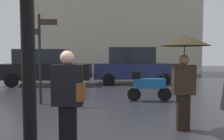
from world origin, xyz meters
TOP-DOWN VIEW (x-y plane):
  - pedestrian_with_umbrella at (1.50, 2.26)m, footprint 1.01×1.01m
  - pedestrian_with_bag at (-0.66, 1.12)m, footprint 0.50×0.24m
  - parked_scooter at (1.25, 5.23)m, footprint 1.51×0.32m
  - parked_car_left at (1.22, 10.04)m, footprint 4.42×2.07m
  - parked_car_right at (-3.47, 9.37)m, footprint 4.59×1.94m
  - street_signpost at (-2.25, 4.72)m, footprint 1.08×0.08m

SIDE VIEW (x-z plane):
  - parked_scooter at x=1.25m, z-range -0.06..1.18m
  - pedestrian_with_bag at x=-0.66m, z-range 0.11..1.75m
  - parked_car_right at x=-3.47m, z-range 0.02..1.89m
  - parked_car_left at x=1.22m, z-range 0.00..1.98m
  - pedestrian_with_umbrella at x=1.50m, z-range 0.60..2.58m
  - street_signpost at x=-2.25m, z-range 0.31..3.16m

